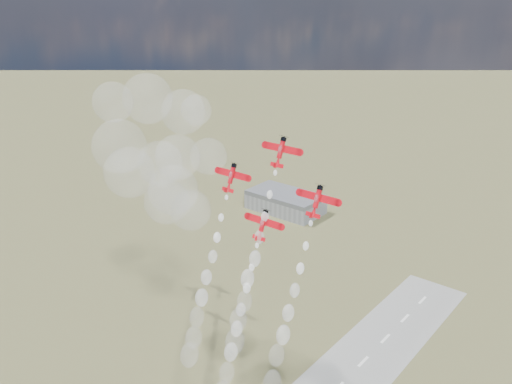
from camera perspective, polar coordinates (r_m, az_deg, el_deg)
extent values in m
cube|color=gray|center=(371.90, 3.11, -1.24)|extent=(50.00, 28.00, 10.00)
cube|color=#595B60|center=(369.51, 3.13, -0.31)|extent=(50.00, 28.00, 3.00)
cylinder|color=red|center=(159.75, 2.66, 4.51)|extent=(1.49, 3.47, 5.69)
cylinder|color=black|center=(159.88, 2.92, 5.54)|extent=(1.70, 1.98, 1.63)
cube|color=red|center=(160.07, 2.76, 4.60)|extent=(12.98, 1.02, 2.06)
cube|color=white|center=(162.19, 1.78, 4.81)|extent=(5.11, 0.25, 0.55)
cube|color=white|center=(158.21, 3.81, 4.36)|extent=(5.11, 0.25, 0.55)
cube|color=red|center=(159.53, 2.21, 2.85)|extent=(4.68, 0.56, 1.13)
cube|color=red|center=(158.87, 2.03, 2.81)|extent=(0.15, 2.20, 1.96)
ellipsoid|color=silver|center=(159.26, 2.53, 4.50)|extent=(1.17, 1.96, 2.84)
cone|color=red|center=(159.62, 2.31, 3.14)|extent=(1.49, 2.43, 3.13)
cylinder|color=red|center=(169.28, -2.57, 1.80)|extent=(1.49, 3.47, 5.69)
cylinder|color=black|center=(169.21, -2.34, 2.78)|extent=(1.70, 1.98, 1.63)
cube|color=red|center=(169.56, -2.47, 1.89)|extent=(12.98, 1.02, 2.06)
cube|color=white|center=(171.89, -3.32, 2.12)|extent=(5.11, 0.25, 0.55)
cube|color=white|center=(167.48, -1.54, 1.64)|extent=(5.11, 0.25, 0.55)
cube|color=red|center=(169.39, -2.99, 0.23)|extent=(4.68, 0.56, 1.13)
cube|color=red|center=(168.79, -3.18, 0.19)|extent=(0.15, 2.20, 1.96)
ellipsoid|color=silver|center=(168.83, -2.71, 1.79)|extent=(1.17, 1.96, 2.84)
cone|color=red|center=(169.42, -2.90, 0.51)|extent=(1.49, 2.43, 3.13)
cylinder|color=red|center=(151.31, 6.48, -0.67)|extent=(1.49, 3.47, 5.69)
cylinder|color=black|center=(151.23, 6.75, 0.42)|extent=(1.70, 1.98, 1.63)
cube|color=red|center=(151.62, 6.58, -0.57)|extent=(12.98, 1.02, 2.06)
cube|color=white|center=(153.50, 5.50, -0.27)|extent=(5.11, 0.25, 0.55)
cube|color=white|center=(150.03, 7.73, -0.88)|extent=(5.11, 0.25, 0.55)
cube|color=red|center=(151.43, 6.01, -2.42)|extent=(4.68, 0.56, 1.13)
cube|color=red|center=(150.75, 5.84, -2.48)|extent=(0.15, 2.20, 1.96)
ellipsoid|color=silver|center=(150.81, 6.36, -0.69)|extent=(1.17, 1.96, 2.84)
cone|color=red|center=(151.47, 6.11, -2.11)|extent=(1.49, 2.43, 3.13)
cylinder|color=red|center=(160.55, 0.75, -3.22)|extent=(1.49, 3.47, 5.69)
cylinder|color=black|center=(160.26, 1.00, -2.19)|extent=(1.70, 1.98, 1.63)
cube|color=red|center=(160.82, 0.85, -3.11)|extent=(12.98, 1.02, 2.06)
cube|color=white|center=(162.93, -0.09, -2.80)|extent=(5.11, 0.25, 0.55)
cube|color=white|center=(158.97, 1.87, -3.44)|extent=(5.11, 0.25, 0.55)
cube|color=red|center=(160.99, 0.31, -4.86)|extent=(4.68, 0.56, 1.13)
cube|color=red|center=(160.37, 0.12, -4.92)|extent=(0.15, 2.20, 1.96)
ellipsoid|color=silver|center=(160.08, 0.62, -3.24)|extent=(1.17, 1.96, 2.84)
cone|color=red|center=(160.97, 0.40, -4.57)|extent=(1.49, 2.43, 3.13)
sphere|color=white|center=(159.59, 2.04, 2.03)|extent=(1.05, 1.05, 1.05)
sphere|color=white|center=(159.83, 1.45, -0.28)|extent=(1.56, 1.56, 1.56)
sphere|color=white|center=(160.39, 0.95, -2.62)|extent=(2.08, 2.08, 2.08)
sphere|color=white|center=(161.52, 0.35, -4.77)|extent=(2.59, 2.59, 2.59)
sphere|color=white|center=(162.41, -0.11, -7.03)|extent=(3.10, 3.10, 3.10)
sphere|color=white|center=(163.44, -0.89, -9.11)|extent=(3.61, 3.61, 3.61)
sphere|color=white|center=(165.14, -1.22, -11.44)|extent=(4.12, 4.12, 4.12)
sphere|color=white|center=(166.64, -1.88, -13.34)|extent=(4.63, 4.63, 4.63)
sphere|color=white|center=(167.99, -2.24, -15.46)|extent=(5.14, 5.14, 5.14)
sphere|color=white|center=(169.79, -3.13, -0.58)|extent=(1.05, 1.05, 1.05)
sphere|color=white|center=(170.49, -3.70, -2.70)|extent=(1.56, 1.56, 1.56)
sphere|color=white|center=(171.35, -4.12, -4.79)|extent=(2.08, 2.08, 2.08)
sphere|color=white|center=(172.28, -4.57, -6.79)|extent=(2.59, 2.59, 2.59)
sphere|color=white|center=(173.49, -5.24, -8.93)|extent=(3.10, 3.10, 3.10)
sphere|color=white|center=(175.51, -5.74, -11.01)|extent=(3.61, 3.61, 3.61)
sphere|color=white|center=(176.79, -6.25, -12.96)|extent=(4.12, 4.12, 4.12)
sphere|color=white|center=(178.87, -6.59, -15.00)|extent=(4.63, 4.63, 4.63)
sphere|color=white|center=(181.48, -7.02, -16.65)|extent=(5.14, 5.14, 5.14)
sphere|color=white|center=(151.79, 5.78, -3.31)|extent=(1.05, 1.05, 1.05)
sphere|color=white|center=(152.25, 5.26, -5.67)|extent=(1.56, 1.56, 1.56)
sphere|color=white|center=(153.60, 4.68, -8.03)|extent=(2.08, 2.08, 2.08)
sphere|color=white|center=(154.58, 4.10, -10.28)|extent=(2.59, 2.59, 2.59)
sphere|color=white|center=(155.82, 3.42, -12.58)|extent=(3.10, 3.10, 3.10)
sphere|color=white|center=(158.04, 2.89, -14.79)|extent=(3.61, 3.61, 3.61)
sphere|color=white|center=(159.99, 2.19, -16.78)|extent=(4.12, 4.12, 4.12)
sphere|color=white|center=(161.90, 1.71, -19.41)|extent=(4.63, 4.63, 4.63)
sphere|color=white|center=(161.43, 0.10, -5.65)|extent=(1.05, 1.05, 1.05)
sphere|color=white|center=(162.49, -0.45, -7.92)|extent=(1.56, 1.56, 1.56)
sphere|color=white|center=(163.57, -0.97, -10.04)|extent=(2.08, 2.08, 2.08)
sphere|color=white|center=(165.59, -1.61, -12.26)|extent=(2.59, 2.59, 2.59)
sphere|color=white|center=(167.60, -2.05, -14.19)|extent=(3.10, 3.10, 3.10)
sphere|color=white|center=(169.57, -2.66, -16.48)|extent=(3.61, 3.61, 3.61)
sphere|color=white|center=(171.58, -3.09, -18.46)|extent=(4.12, 4.12, 4.12)
sphere|color=white|center=(194.44, -5.01, 3.76)|extent=(13.27, 13.27, 13.27)
sphere|color=white|center=(195.93, -14.84, 9.12)|extent=(14.17, 14.17, 14.17)
sphere|color=white|center=(198.27, -6.88, -1.92)|extent=(15.01, 15.01, 15.01)
sphere|color=white|center=(175.94, -8.24, 3.65)|extent=(14.73, 14.73, 14.73)
sphere|color=white|center=(218.54, -13.18, 2.02)|extent=(20.20, 20.20, 20.20)
sphere|color=white|center=(197.62, -10.06, 2.95)|extent=(16.43, 16.43, 16.43)
sphere|color=white|center=(212.36, -8.71, 0.20)|extent=(19.61, 19.61, 19.61)
sphere|color=white|center=(198.16, -9.38, -1.02)|extent=(16.45, 16.45, 16.45)
sphere|color=white|center=(220.53, -14.18, 4.67)|extent=(21.58, 21.58, 21.58)
sphere|color=white|center=(199.91, -11.34, 9.62)|extent=(18.11, 18.11, 18.11)
sphere|color=white|center=(194.47, -7.65, 8.36)|extent=(15.88, 15.88, 15.88)
sphere|color=white|center=(185.60, -6.32, 8.56)|extent=(10.49, 10.49, 10.49)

